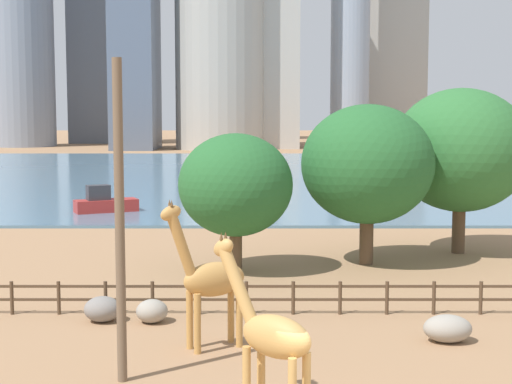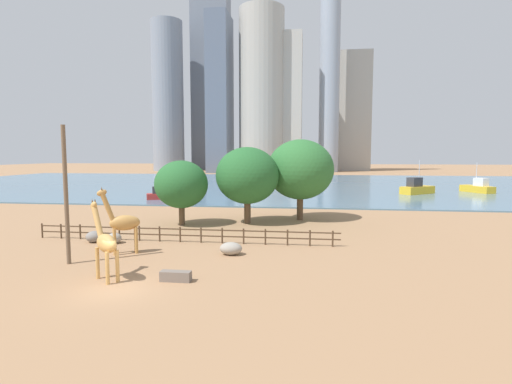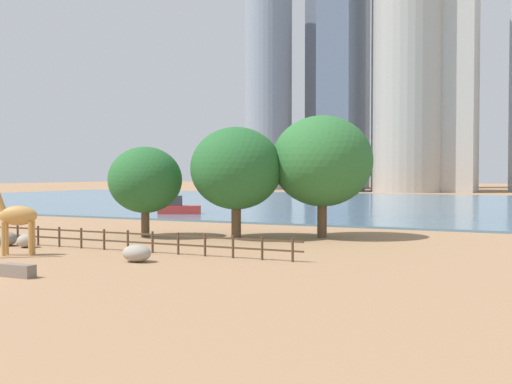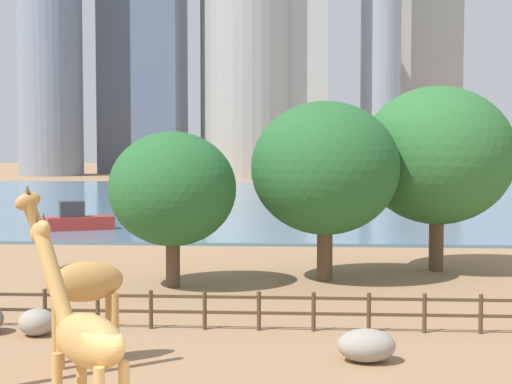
# 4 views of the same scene
# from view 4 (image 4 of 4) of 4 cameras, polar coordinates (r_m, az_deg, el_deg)

# --- Properties ---
(ground_plane) EXTENTS (400.00, 400.00, 0.00)m
(ground_plane) POSITION_cam_4_polar(r_m,az_deg,el_deg) (93.93, 1.84, -0.44)
(ground_plane) COLOR #9E7551
(harbor_water) EXTENTS (180.00, 86.00, 0.20)m
(harbor_water) POSITION_cam_4_polar(r_m,az_deg,el_deg) (90.94, 1.78, -0.50)
(harbor_water) COLOR slate
(harbor_water) RESTS_ON ground
(giraffe_tall) EXTENTS (2.85, 2.52, 4.71)m
(giraffe_tall) POSITION_cam_4_polar(r_m,az_deg,el_deg) (16.40, -12.40, -10.38)
(giraffe_tall) COLOR tan
(giraffe_tall) RESTS_ON ground
(giraffe_companion) EXTENTS (2.95, 2.00, 5.06)m
(giraffe_companion) POSITION_cam_4_polar(r_m,az_deg,el_deg) (22.58, -12.75, -6.34)
(giraffe_companion) COLOR #C18C47
(giraffe_companion) RESTS_ON ground
(boulder_by_pole) EXTENTS (1.18, 1.16, 0.87)m
(boulder_by_pole) POSITION_cam_4_polar(r_m,az_deg,el_deg) (26.62, -15.65, -9.10)
(boulder_by_pole) COLOR gray
(boulder_by_pole) RESTS_ON ground
(boulder_small) EXTENTS (1.66, 1.25, 0.94)m
(boulder_small) POSITION_cam_4_polar(r_m,az_deg,el_deg) (22.83, 8.03, -10.99)
(boulder_small) COLOR gray
(boulder_small) RESTS_ON ground
(enclosure_fence) EXTENTS (26.12, 0.14, 1.30)m
(enclosure_fence) POSITION_cam_4_polar(r_m,az_deg,el_deg) (26.43, -3.42, -8.37)
(enclosure_fence) COLOR #4C3826
(enclosure_fence) RESTS_ON ground
(tree_left_large) EXTENTS (7.50, 7.50, 9.07)m
(tree_left_large) POSITION_cam_4_polar(r_m,az_deg,el_deg) (39.30, 13.05, 2.60)
(tree_left_large) COLOR brown
(tree_left_large) RESTS_ON ground
(tree_center_broad) EXTENTS (6.73, 6.73, 8.18)m
(tree_center_broad) POSITION_cam_4_polar(r_m,az_deg,el_deg) (35.60, 5.05, 1.73)
(tree_center_broad) COLOR brown
(tree_center_broad) RESTS_ON ground
(tree_right_tall) EXTENTS (5.53, 5.53, 6.77)m
(tree_right_tall) POSITION_cam_4_polar(r_m,az_deg,el_deg) (34.09, -6.09, 0.20)
(tree_right_tall) COLOR brown
(tree_right_tall) RESTS_ON ground
(boat_ferry) EXTENTS (4.93, 3.44, 2.05)m
(boat_ferry) POSITION_cam_4_polar(r_m,az_deg,el_deg) (57.33, -12.79, -2.00)
(boat_ferry) COLOR #B22D28
(boat_ferry) RESTS_ON harbor_water
(skyline_block_central) EXTENTS (16.53, 15.04, 52.18)m
(skyline_block_central) POSITION_cam_4_polar(r_m,az_deg,el_deg) (183.76, 11.85, 9.46)
(skyline_block_central) COLOR #ADA89E
(skyline_block_central) RESTS_ON ground
(skyline_tower_glass) EXTENTS (12.81, 12.30, 55.13)m
(skyline_tower_glass) POSITION_cam_4_polar(r_m,az_deg,el_deg) (159.65, 2.85, 11.01)
(skyline_tower_glass) COLOR #B7B2A8
(skyline_tower_glass) RESTS_ON ground
(skyline_block_right) EXTENTS (13.68, 13.68, 64.63)m
(skyline_block_right) POSITION_cam_4_polar(r_m,az_deg,el_deg) (175.81, -14.79, 11.75)
(skyline_block_right) COLOR gray
(skyline_block_right) RESTS_ON ground
(skyline_tower_short) EXTENTS (17.95, 17.95, 64.06)m
(skyline_tower_short) POSITION_cam_4_polar(r_m,az_deg,el_deg) (156.81, -0.72, 12.80)
(skyline_tower_short) COLOR #ADA89E
(skyline_tower_short) RESTS_ON ground
(skyline_block_wide) EXTENTS (8.46, 15.31, 62.26)m
(skyline_block_wide) POSITION_cam_4_polar(r_m,az_deg,el_deg) (157.77, -6.99, 12.39)
(skyline_block_wide) COLOR slate
(skyline_block_wide) RESTS_ON ground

